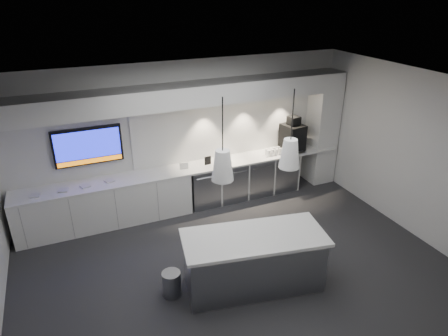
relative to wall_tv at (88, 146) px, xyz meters
name	(u,v)px	position (x,y,z in m)	size (l,w,h in m)	color
floor	(234,265)	(1.90, -2.45, -1.56)	(7.00, 7.00, 0.00)	#28282A
ceiling	(237,89)	(1.90, -2.45, 1.44)	(7.00, 7.00, 0.00)	black
wall_back	(185,135)	(1.90, 0.05, -0.06)	(7.00, 7.00, 0.00)	silver
wall_front	(340,292)	(1.90, -4.95, -0.06)	(7.00, 7.00, 0.00)	silver
wall_right	(408,152)	(5.40, -2.45, -0.06)	(7.00, 7.00, 0.00)	silver
back_counter	(191,168)	(1.90, -0.27, -0.68)	(6.80, 0.65, 0.04)	white
left_base_cabinets	(106,204)	(0.15, -0.27, -1.13)	(3.30, 0.63, 0.86)	white
fridge_unit_a	(203,186)	(2.15, -0.27, -1.13)	(0.60, 0.61, 0.85)	gray
fridge_unit_b	(230,180)	(2.78, -0.27, -1.13)	(0.60, 0.61, 0.85)	gray
fridge_unit_c	(256,175)	(3.41, -0.27, -1.13)	(0.60, 0.61, 0.85)	gray
fridge_unit_d	(280,171)	(4.04, -0.27, -1.13)	(0.60, 0.61, 0.85)	gray
backsplash	(238,125)	(3.10, 0.03, -0.01)	(4.60, 0.03, 1.30)	white
soffit	(188,95)	(1.90, -0.25, 0.84)	(6.90, 0.60, 0.40)	white
column	(322,128)	(5.10, -0.25, -0.26)	(0.55, 0.55, 2.60)	white
wall_tv	(88,146)	(0.00, 0.00, 0.00)	(1.25, 0.07, 0.72)	black
island	(253,261)	(1.97, -2.98, -1.10)	(2.27, 1.28, 0.91)	gray
bin	(172,284)	(0.75, -2.69, -1.36)	(0.28, 0.28, 0.40)	gray
coffee_machine	(293,136)	(4.32, -0.25, -0.34)	(0.48, 0.64, 0.77)	black
sign_black	(208,160)	(2.27, -0.28, -0.57)	(0.14, 0.02, 0.18)	black
sign_white	(184,166)	(1.75, -0.31, -0.59)	(0.18, 0.02, 0.14)	white
cup_cluster	(273,151)	(3.78, -0.35, -0.59)	(0.36, 0.17, 0.14)	white
tray_a	(36,195)	(-1.01, -0.36, -0.65)	(0.16, 0.16, 0.03)	#BCBCBC
tray_b	(63,190)	(-0.55, -0.34, -0.65)	(0.16, 0.16, 0.03)	#BCBCBC
tray_c	(85,186)	(-0.17, -0.33, -0.65)	(0.16, 0.16, 0.03)	#BCBCBC
tray_d	(109,181)	(0.27, -0.28, -0.65)	(0.16, 0.16, 0.03)	#BCBCBC
pendant_left	(223,165)	(1.46, -2.98, 0.59)	(0.29, 0.29, 1.12)	white
pendant_right	(290,153)	(2.48, -2.98, 0.59)	(0.29, 0.29, 1.12)	white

